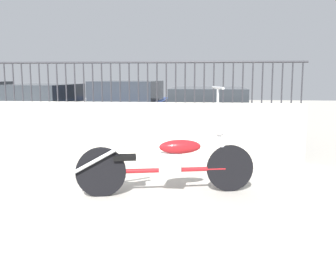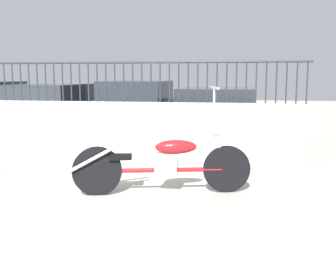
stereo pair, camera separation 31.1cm
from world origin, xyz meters
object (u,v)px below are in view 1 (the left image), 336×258
(motorcycle_red, at_px, (160,163))
(car_black, at_px, (208,112))
(car_blue, at_px, (130,107))
(car_white, at_px, (44,110))

(motorcycle_red, height_order, car_black, motorcycle_red)
(motorcycle_red, xyz_separation_m, car_blue, (-1.39, 4.98, 0.28))
(motorcycle_red, relative_size, car_white, 0.54)
(motorcycle_red, bearing_deg, car_white, 115.72)
(motorcycle_red, distance_m, car_white, 5.65)
(car_white, height_order, car_blue, car_blue)
(car_blue, xyz_separation_m, car_black, (2.03, -0.45, -0.05))
(motorcycle_red, height_order, car_white, motorcycle_red)
(car_white, distance_m, car_blue, 2.17)
(car_white, relative_size, car_blue, 1.02)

